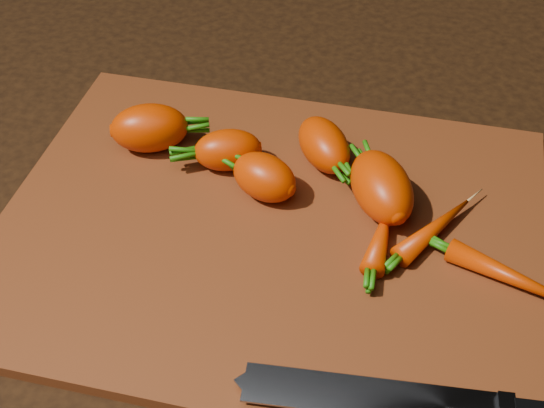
# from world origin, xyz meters

# --- Properties ---
(ground) EXTENTS (2.00, 2.00, 0.01)m
(ground) POSITION_xyz_m (0.00, 0.00, -0.01)
(ground) COLOR black
(cutting_board) EXTENTS (0.50, 0.40, 0.01)m
(cutting_board) POSITION_xyz_m (0.00, 0.00, 0.01)
(cutting_board) COLOR #602A11
(cutting_board) RESTS_ON ground
(carrot_0) EXTENTS (0.09, 0.07, 0.05)m
(carrot_0) POSITION_xyz_m (-0.14, 0.08, 0.04)
(carrot_0) COLOR #D13300
(carrot_0) RESTS_ON cutting_board
(carrot_1) EXTENTS (0.08, 0.07, 0.04)m
(carrot_1) POSITION_xyz_m (-0.01, 0.04, 0.03)
(carrot_1) COLOR #D13300
(carrot_1) RESTS_ON cutting_board
(carrot_2) EXTENTS (0.08, 0.09, 0.04)m
(carrot_2) POSITION_xyz_m (0.03, 0.10, 0.03)
(carrot_2) COLOR #D13300
(carrot_2) RESTS_ON cutting_board
(carrot_3) EXTENTS (0.09, 0.10, 0.05)m
(carrot_3) POSITION_xyz_m (0.10, 0.05, 0.04)
(carrot_3) COLOR #D13300
(carrot_3) RESTS_ON cutting_board
(carrot_4) EXTENTS (0.08, 0.06, 0.04)m
(carrot_4) POSITION_xyz_m (-0.06, 0.07, 0.03)
(carrot_4) COLOR #D13300
(carrot_4) RESTS_ON cutting_board
(carrot_5) EXTENTS (0.07, 0.10, 0.02)m
(carrot_5) POSITION_xyz_m (0.15, 0.02, 0.02)
(carrot_5) COLOR #D13300
(carrot_5) RESTS_ON cutting_board
(carrot_6) EXTENTS (0.12, 0.06, 0.02)m
(carrot_6) POSITION_xyz_m (0.22, -0.02, 0.02)
(carrot_6) COLOR #D13300
(carrot_6) RESTS_ON cutting_board
(carrot_7) EXTENTS (0.03, 0.09, 0.02)m
(carrot_7) POSITION_xyz_m (0.10, -0.00, 0.02)
(carrot_7) COLOR #D13300
(carrot_7) RESTS_ON cutting_board
(knife) EXTENTS (0.31, 0.05, 0.02)m
(knife) POSITION_xyz_m (0.13, -0.16, 0.02)
(knife) COLOR gray
(knife) RESTS_ON cutting_board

